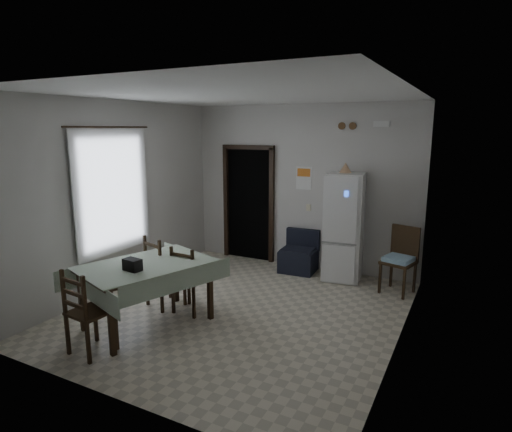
{
  "coord_description": "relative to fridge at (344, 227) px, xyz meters",
  "views": [
    {
      "loc": [
        2.75,
        -4.82,
        2.48
      ],
      "look_at": [
        0.0,
        0.5,
        1.25
      ],
      "focal_mm": 30.0,
      "sensor_mm": 36.0,
      "label": 1
    }
  ],
  "objects": [
    {
      "name": "navy_seat",
      "position": [
        -0.8,
        -0.0,
        -0.53
      ],
      "size": [
        0.63,
        0.61,
        0.72
      ],
      "primitive_type": null,
      "rotation": [
        0.0,
        0.0,
        0.06
      ],
      "color": "black",
      "rests_on": "ground"
    },
    {
      "name": "vent_right",
      "position": [
        -0.02,
        0.3,
        1.63
      ],
      "size": [
        0.12,
        0.03,
        0.12
      ],
      "primitive_type": "cylinder",
      "rotation": [
        1.57,
        0.0,
        0.0
      ],
      "color": "#533921",
      "rests_on": "ground"
    },
    {
      "name": "wall_front",
      "position": [
        -0.9,
        -4.18,
        0.56
      ],
      "size": [
        4.2,
        0.02,
        2.9
      ],
      "primitive_type": null,
      "color": "beige",
      "rests_on": "ground"
    },
    {
      "name": "corner_chair",
      "position": [
        0.92,
        -0.24,
        -0.38
      ],
      "size": [
        0.54,
        0.54,
        1.02
      ],
      "primitive_type": null,
      "rotation": [
        0.0,
        0.0,
        -0.27
      ],
      "color": "black",
      "rests_on": "ground"
    },
    {
      "name": "ceiling",
      "position": [
        -0.9,
        -1.93,
        2.01
      ],
      "size": [
        4.2,
        4.5,
        0.02
      ],
      "primitive_type": null,
      "color": "white",
      "rests_on": "ground"
    },
    {
      "name": "emergency_light",
      "position": [
        0.45,
        0.28,
        1.66
      ],
      "size": [
        0.25,
        0.07,
        0.09
      ],
      "primitive_type": "cube",
      "color": "white",
      "rests_on": "ground"
    },
    {
      "name": "wall_left",
      "position": [
        -3.0,
        -1.93,
        0.56
      ],
      "size": [
        0.02,
        4.5,
        2.9
      ],
      "primitive_type": null,
      "color": "beige",
      "rests_on": "ground"
    },
    {
      "name": "ground",
      "position": [
        -0.9,
        -1.93,
        -0.89
      ],
      "size": [
        4.5,
        4.5,
        0.0
      ],
      "primitive_type": "plane",
      "color": "beige",
      "rests_on": "ground"
    },
    {
      "name": "curtain",
      "position": [
        -2.94,
        -2.13,
        0.66
      ],
      "size": [
        0.02,
        1.45,
        1.85
      ],
      "primitive_type": "cube",
      "color": "silver",
      "rests_on": "ground"
    },
    {
      "name": "doorway",
      "position": [
        -1.95,
        0.52,
        0.17
      ],
      "size": [
        1.06,
        0.52,
        2.22
      ],
      "color": "black",
      "rests_on": "ground"
    },
    {
      "name": "tan_cone",
      "position": [
        -0.03,
        0.02,
        0.97
      ],
      "size": [
        0.22,
        0.22,
        0.16
      ],
      "primitive_type": "cone",
      "rotation": [
        0.0,
        0.0,
        0.11
      ],
      "color": "tan",
      "rests_on": "fridge"
    },
    {
      "name": "light_switch",
      "position": [
        -0.75,
        0.31,
        0.21
      ],
      "size": [
        0.08,
        0.02,
        0.12
      ],
      "primitive_type": "cube",
      "color": "beige",
      "rests_on": "ground"
    },
    {
      "name": "dining_chair_far_right",
      "position": [
        -1.48,
        -2.24,
        -0.42
      ],
      "size": [
        0.42,
        0.42,
        0.94
      ],
      "primitive_type": null,
      "rotation": [
        0.0,
        0.0,
        3.11
      ],
      "color": "black",
      "rests_on": "ground"
    },
    {
      "name": "black_bag",
      "position": [
        -1.69,
        -3.11,
        0.0
      ],
      "size": [
        0.24,
        0.16,
        0.14
      ],
      "primitive_type": "cube",
      "rotation": [
        0.0,
        0.0,
        -0.13
      ],
      "color": "black",
      "rests_on": "dining_table"
    },
    {
      "name": "fridge",
      "position": [
        0.0,
        0.0,
        0.0
      ],
      "size": [
        0.64,
        0.64,
        1.78
      ],
      "primitive_type": null,
      "rotation": [
        0.0,
        0.0,
        0.12
      ],
      "color": "white",
      "rests_on": "ground"
    },
    {
      "name": "dining_table",
      "position": [
        -1.72,
        -2.84,
        -0.48
      ],
      "size": [
        1.49,
        1.82,
        0.82
      ],
      "primitive_type": null,
      "rotation": [
        0.0,
        0.0,
        -0.34
      ],
      "color": "#A1B59A",
      "rests_on": "ground"
    },
    {
      "name": "dining_chair_far_left",
      "position": [
        -1.92,
        -2.24,
        -0.38
      ],
      "size": [
        0.55,
        0.55,
        1.03
      ],
      "primitive_type": null,
      "rotation": [
        0.0,
        0.0,
        2.83
      ],
      "color": "black",
      "rests_on": "ground"
    },
    {
      "name": "vent_left",
      "position": [
        -0.2,
        0.3,
        1.63
      ],
      "size": [
        0.12,
        0.03,
        0.12
      ],
      "primitive_type": "cylinder",
      "rotation": [
        1.57,
        0.0,
        0.0
      ],
      "color": "#533921",
      "rests_on": "ground"
    },
    {
      "name": "window_recess",
      "position": [
        -3.05,
        -2.13,
        0.66
      ],
      "size": [
        0.1,
        1.2,
        1.6
      ],
      "primitive_type": "cube",
      "color": "silver",
      "rests_on": "ground"
    },
    {
      "name": "calendar_image",
      "position": [
        -0.85,
        0.3,
        0.83
      ],
      "size": [
        0.24,
        0.01,
        0.14
      ],
      "primitive_type": "cube",
      "color": "orange",
      "rests_on": "ground"
    },
    {
      "name": "curtain_rod",
      "position": [
        -2.93,
        -2.13,
        1.61
      ],
      "size": [
        0.02,
        1.6,
        0.02
      ],
      "primitive_type": "cylinder",
      "rotation": [
        1.57,
        0.0,
        0.0
      ],
      "color": "black",
      "rests_on": "ground"
    },
    {
      "name": "wall_back",
      "position": [
        -0.9,
        0.32,
        0.56
      ],
      "size": [
        4.2,
        0.02,
        2.9
      ],
      "primitive_type": null,
      "color": "beige",
      "rests_on": "ground"
    },
    {
      "name": "calendar",
      "position": [
        -0.85,
        0.31,
        0.73
      ],
      "size": [
        0.28,
        0.02,
        0.4
      ],
      "primitive_type": "cube",
      "color": "white",
      "rests_on": "ground"
    },
    {
      "name": "dining_chair_near_head",
      "position": [
        -1.82,
        -3.66,
        -0.39
      ],
      "size": [
        0.47,
        0.47,
        0.99
      ],
      "primitive_type": null,
      "rotation": [
        0.0,
        0.0,
        3.04
      ],
      "color": "black",
      "rests_on": "ground"
    },
    {
      "name": "wall_right",
      "position": [
        1.2,
        -1.93,
        0.56
      ],
      "size": [
        0.02,
        4.5,
        2.9
      ],
      "primitive_type": null,
      "color": "beige",
      "rests_on": "ground"
    }
  ]
}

